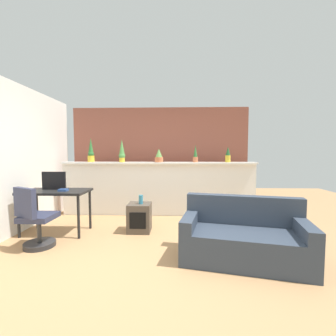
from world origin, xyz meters
name	(u,v)px	position (x,y,z in m)	size (l,w,h in m)	color
ground_plane	(147,253)	(0.00, 0.00, 0.00)	(12.00, 12.00, 0.00)	tan
divider_wall	(158,189)	(0.00, 2.00, 0.58)	(4.28, 0.16, 1.15)	white
plant_shelf	(158,163)	(0.00, 1.96, 1.17)	(4.28, 0.28, 0.04)	white
brick_wall_behind	(160,159)	(0.00, 2.60, 1.25)	(4.28, 0.10, 2.50)	brown
potted_plant_0	(91,152)	(-1.51, 1.99, 1.42)	(0.15, 0.15, 0.54)	gold
potted_plant_1	(122,152)	(-0.80, 1.93, 1.42)	(0.14, 0.14, 0.50)	gold
potted_plant_2	(159,156)	(0.02, 1.93, 1.33)	(0.18, 0.18, 0.29)	#C66B42
potted_plant_3	(195,155)	(0.82, 1.96, 1.36)	(0.11, 0.11, 0.38)	#C66B42
potted_plant_4	(228,155)	(1.53, 1.96, 1.35)	(0.11, 0.11, 0.34)	gold
desk	(56,195)	(-1.69, 0.77, 0.67)	(1.10, 0.60, 0.75)	black
tv_monitor	(54,181)	(-1.75, 0.85, 0.91)	(0.41, 0.04, 0.32)	black
office_chair	(35,222)	(-1.66, 0.13, 0.39)	(0.52, 0.52, 0.91)	#262628
side_cube_shelf	(139,217)	(-0.25, 0.90, 0.25)	(0.40, 0.41, 0.50)	#4C4238
vase_on_shelf	(141,199)	(-0.22, 0.88, 0.58)	(0.08, 0.08, 0.16)	teal
book_on_desk	(63,190)	(-1.51, 0.70, 0.77)	(0.14, 0.11, 0.04)	#2D4C8C
couch	(243,238)	(1.28, -0.13, 0.28)	(1.69, 1.08, 0.80)	#333D4C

